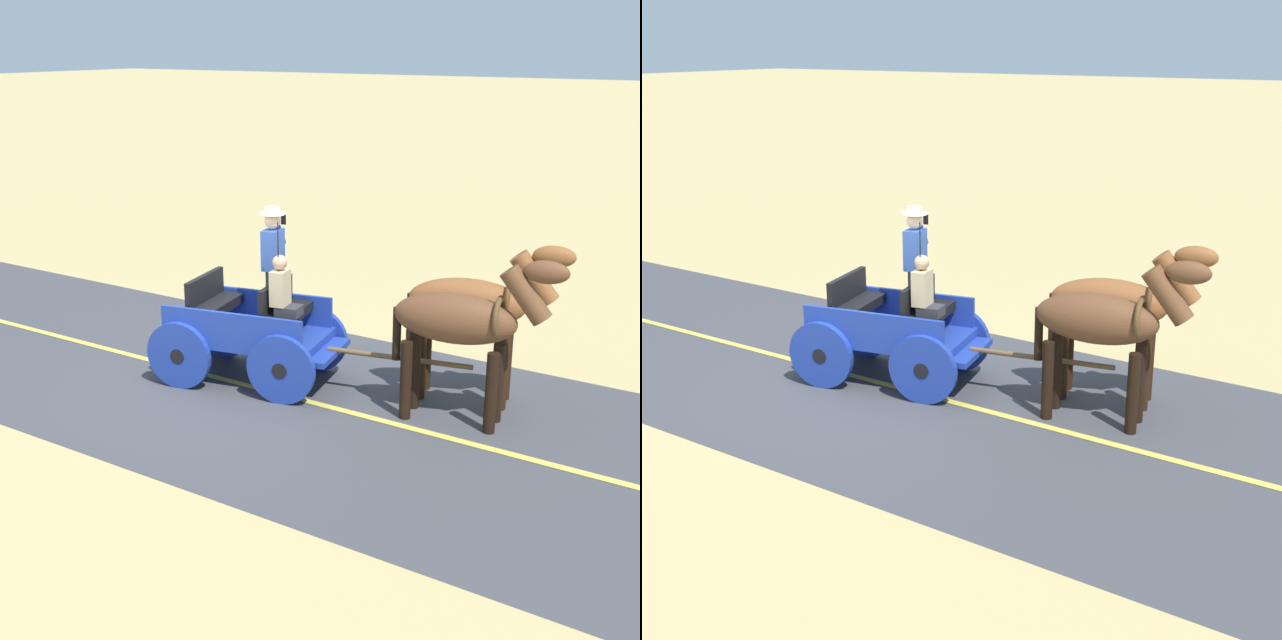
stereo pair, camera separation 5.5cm
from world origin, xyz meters
The scene contains 6 objects.
ground_plane centered at (0.00, 0.00, 0.00)m, with size 200.00×200.00×0.00m, color tan.
road_surface centered at (0.00, 0.00, 0.00)m, with size 5.40×160.00×0.01m, color #424247.
road_centre_stripe centered at (0.00, 0.00, 0.01)m, with size 0.12×160.00×0.00m, color #DBCC4C.
horse_drawn_carriage centered at (-0.27, 0.36, 0.82)m, with size 1.88×4.51×2.50m.
horse_near_side centered at (-1.25, 3.25, 1.32)m, with size 0.90×2.15×2.21m.
horse_off_side centered at (-0.53, 3.40, 1.32)m, with size 0.81×2.15×2.21m.
Camera 1 is at (8.82, 7.29, 4.65)m, focal length 47.88 mm.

